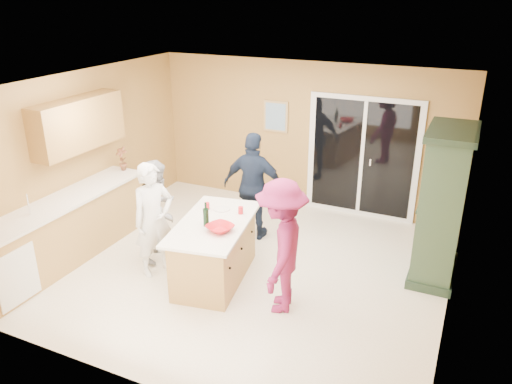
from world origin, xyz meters
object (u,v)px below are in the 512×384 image
at_px(green_hutch, 442,207).
at_px(woman_magenta, 281,247).
at_px(woman_grey, 159,210).
at_px(woman_navy, 254,187).
at_px(woman_white, 154,220).
at_px(kitchen_island, 215,252).

distance_m(green_hutch, woman_magenta, 2.31).
bearing_deg(woman_magenta, woman_grey, -115.95).
height_order(green_hutch, woman_navy, green_hutch).
relative_size(woman_white, woman_magenta, 0.95).
distance_m(green_hutch, woman_grey, 3.91).
height_order(woman_white, woman_magenta, woman_magenta).
height_order(woman_white, woman_navy, woman_navy).
relative_size(green_hutch, woman_white, 1.30).
relative_size(green_hutch, woman_grey, 1.40).
bearing_deg(woman_navy, woman_white, 59.43).
bearing_deg(woman_grey, kitchen_island, -107.16).
height_order(kitchen_island, woman_navy, woman_navy).
bearing_deg(woman_magenta, woman_white, -105.12).
relative_size(green_hutch, woman_navy, 1.22).
height_order(kitchen_island, woman_grey, woman_grey).
distance_m(kitchen_island, woman_white, 0.94).
bearing_deg(green_hutch, woman_navy, 179.96).
height_order(kitchen_island, green_hutch, green_hutch).
bearing_deg(woman_white, woman_magenta, -63.39).
xyz_separation_m(green_hutch, woman_white, (-3.54, -1.54, -0.22)).
xyz_separation_m(green_hutch, woman_magenta, (-1.65, -1.60, -0.17)).
height_order(green_hutch, woman_grey, green_hutch).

